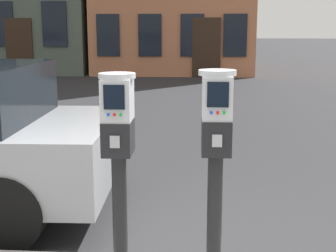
# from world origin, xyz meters

# --- Properties ---
(parking_meter_near_kerb) EXTENTS (0.22, 0.25, 1.35)m
(parking_meter_near_kerb) POSITION_xyz_m (-0.31, -0.25, 1.07)
(parking_meter_near_kerb) COLOR black
(parking_meter_near_kerb) RESTS_ON sidewalk_slab
(parking_meter_twin_adjacent) EXTENTS (0.22, 0.25, 1.37)m
(parking_meter_twin_adjacent) POSITION_xyz_m (0.26, -0.25, 1.09)
(parking_meter_twin_adjacent) COLOR black
(parking_meter_twin_adjacent) RESTS_ON sidewalk_slab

